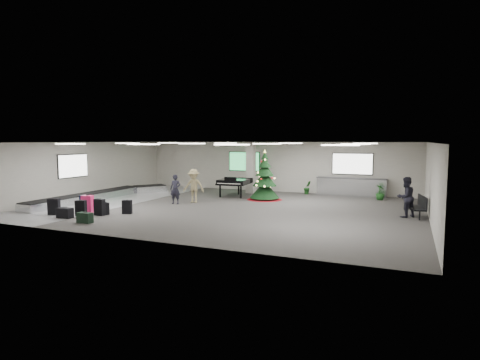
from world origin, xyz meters
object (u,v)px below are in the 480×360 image
at_px(baggage_carousel, 102,195).
at_px(grand_piano, 234,182).
at_px(pink_suitcase, 88,204).
at_px(traveler_b, 194,186).
at_px(potted_plant_right, 380,192).
at_px(christmas_tree, 265,183).
at_px(traveler_a, 175,189).
at_px(bench, 419,205).
at_px(potted_plant_left, 307,187).
at_px(service_counter, 351,187).
at_px(traveler_bench, 406,197).

relative_size(baggage_carousel, grand_piano, 4.38).
bearing_deg(grand_piano, baggage_carousel, -153.37).
height_order(pink_suitcase, grand_piano, grand_piano).
bearing_deg(traveler_b, potted_plant_right, 17.95).
height_order(christmas_tree, traveler_a, christmas_tree).
height_order(grand_piano, bench, grand_piano).
xyz_separation_m(bench, traveler_a, (-11.61, -0.83, 0.23)).
bearing_deg(grand_piano, potted_plant_left, 30.21).
bearing_deg(bench, baggage_carousel, 171.27).
xyz_separation_m(grand_piano, potted_plant_left, (3.77, 2.61, -0.44)).
bearing_deg(potted_plant_right, baggage_carousel, -158.63).
bearing_deg(traveler_a, potted_plant_left, 40.63).
distance_m(service_counter, traveler_bench, 6.68).
bearing_deg(pink_suitcase, service_counter, 34.70).
bearing_deg(christmas_tree, bench, -17.17).
height_order(grand_piano, potted_plant_right, grand_piano).
xyz_separation_m(grand_piano, potted_plant_right, (8.07, 1.78, -0.43)).
height_order(bench, traveler_bench, traveler_bench).
bearing_deg(potted_plant_right, traveler_bench, -74.65).
bearing_deg(traveler_b, traveler_a, -138.61).
height_order(christmas_tree, bench, christmas_tree).
distance_m(pink_suitcase, potted_plant_right, 15.28).
relative_size(service_counter, traveler_a, 2.64).
xyz_separation_m(traveler_a, traveler_bench, (11.06, 0.74, 0.11)).
relative_size(baggage_carousel, potted_plant_right, 11.43).
bearing_deg(potted_plant_right, traveler_b, -151.98).
distance_m(service_counter, bench, 6.86).
xyz_separation_m(grand_piano, traveler_bench, (9.41, -3.11, 0.02)).
xyz_separation_m(baggage_carousel, traveler_b, (5.47, 0.86, 0.68)).
bearing_deg(service_counter, potted_plant_right, -31.19).
xyz_separation_m(traveler_a, potted_plant_right, (9.72, 5.63, -0.34)).
bearing_deg(pink_suitcase, traveler_a, 47.07).
xyz_separation_m(service_counter, grand_piano, (-6.36, -2.82, 0.31)).
bearing_deg(christmas_tree, traveler_a, -139.19).
height_order(pink_suitcase, traveler_a, traveler_a).
relative_size(bench, potted_plant_left, 1.91).
xyz_separation_m(grand_piano, traveler_a, (-1.65, -3.85, -0.09)).
height_order(traveler_a, potted_plant_left, traveler_a).
height_order(bench, traveler_a, traveler_a).
relative_size(traveler_bench, potted_plant_right, 2.05).
bearing_deg(traveler_a, traveler_b, 42.08).
bearing_deg(traveler_bench, grand_piano, -62.44).
bearing_deg(traveler_bench, bench, 145.66).
distance_m(service_counter, christmas_tree, 5.46).
bearing_deg(christmas_tree, potted_plant_right, 21.78).
bearing_deg(potted_plant_left, traveler_a, -129.99).
bearing_deg(traveler_b, traveler_bench, -10.40).
xyz_separation_m(grand_piano, traveler_b, (-1.01, -3.05, 0.03)).
xyz_separation_m(baggage_carousel, bench, (16.44, 0.89, 0.32)).
xyz_separation_m(baggage_carousel, pink_suitcase, (2.46, -3.65, 0.18)).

